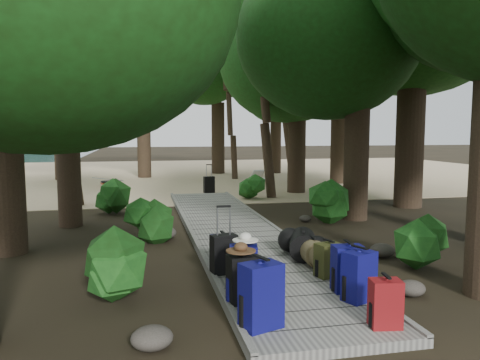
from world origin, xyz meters
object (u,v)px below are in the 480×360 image
object	(u,v)px
backpack_left_a	(261,292)
backpack_left_c	(243,266)
backpack_left_d	(223,249)
kayak	(106,183)
backpack_left_b	(242,276)
backpack_right_d	(329,258)
lone_suitcase_on_sand	(209,185)
backpack_right_a	(385,301)
duffel_right_black	(303,244)
duffel_right_khaki	(312,251)
sun_lounger	(261,177)
backpack_right_c	(348,266)
suitcase_on_boardwalk	(224,254)
backpack_right_b	(359,273)

from	to	relation	value
backpack_left_a	backpack_left_c	size ratio (longest dim) A/B	1.16
backpack_left_d	kayak	xyz separation A→B (m)	(-2.65, 12.35, -0.21)
backpack_left_b	kayak	bearing A→B (deg)	92.64
backpack_left_d	kayak	world-z (taller)	backpack_left_d
backpack_right_d	kayak	size ratio (longest dim) A/B	0.17
lone_suitcase_on_sand	backpack_left_a	bearing A→B (deg)	-105.67
backpack_right_a	duffel_right_black	distance (m)	2.92
backpack_left_b	backpack_left_c	size ratio (longest dim) A/B	0.97
backpack_left_c	backpack_right_a	world-z (taller)	backpack_left_c
duffel_right_khaki	backpack_left_b	bearing A→B (deg)	-131.96
backpack_left_c	duffel_right_black	world-z (taller)	backpack_left_c
backpack_left_d	duffel_right_black	size ratio (longest dim) A/B	0.74
duffel_right_black	lone_suitcase_on_sand	bearing A→B (deg)	109.50
sun_lounger	backpack_right_c	bearing A→B (deg)	-104.80
sun_lounger	backpack_right_a	bearing A→B (deg)	-104.43
backpack_right_a	backpack_right_c	bearing A→B (deg)	93.76
backpack_left_b	duffel_right_khaki	world-z (taller)	backpack_left_b
backpack_left_d	backpack_right_c	distance (m)	2.14
backpack_right_a	lone_suitcase_on_sand	xyz separation A→B (m)	(-0.16, 12.47, -0.10)
backpack_left_c	backpack_left_d	world-z (taller)	backpack_left_c
duffel_right_black	suitcase_on_boardwalk	size ratio (longest dim) A/B	1.24
backpack_left_d	backpack_right_c	world-z (taller)	backpack_right_c
backpack_left_c	backpack_right_c	size ratio (longest dim) A/B	1.01
backpack_left_a	lone_suitcase_on_sand	world-z (taller)	backpack_left_a
backpack_left_c	backpack_right_c	bearing A→B (deg)	0.02
backpack_left_a	backpack_left_d	size ratio (longest dim) A/B	1.46
backpack_right_a	suitcase_on_boardwalk	bearing A→B (deg)	130.22
duffel_right_black	duffel_right_khaki	bearing A→B (deg)	-66.33
backpack_right_d	backpack_left_a	bearing A→B (deg)	-147.16
lone_suitcase_on_sand	sun_lounger	world-z (taller)	lone_suitcase_on_sand
backpack_left_b	backpack_left_c	world-z (taller)	backpack_left_c
backpack_left_c	duffel_right_black	xyz separation A→B (m)	(1.37, 1.44, -0.12)
lone_suitcase_on_sand	duffel_right_khaki	bearing A→B (deg)	-98.46
backpack_left_d	backpack_right_a	world-z (taller)	backpack_right_a
backpack_left_b	lone_suitcase_on_sand	size ratio (longest dim) A/B	1.12
backpack_right_c	duffel_right_black	world-z (taller)	backpack_right_c
backpack_right_a	duffel_right_khaki	size ratio (longest dim) A/B	0.96
backpack_left_d	duffel_right_khaki	distance (m)	1.48
backpack_right_c	suitcase_on_boardwalk	bearing A→B (deg)	147.61
backpack_right_a	duffel_right_black	bearing A→B (deg)	97.24
backpack_right_c	lone_suitcase_on_sand	xyz separation A→B (m)	(-0.27, 11.28, -0.15)
backpack_right_b	lone_suitcase_on_sand	world-z (taller)	backpack_right_b
backpack_right_a	sun_lounger	size ratio (longest dim) A/B	0.36
backpack_right_c	kayak	world-z (taller)	backpack_right_c
backpack_left_b	kayak	size ratio (longest dim) A/B	0.21
backpack_left_a	backpack_right_c	size ratio (longest dim) A/B	1.17
backpack_left_a	backpack_right_d	world-z (taller)	backpack_left_a
suitcase_on_boardwalk	kayak	world-z (taller)	suitcase_on_boardwalk
backpack_left_b	suitcase_on_boardwalk	bearing A→B (deg)	83.02
backpack_left_b	lone_suitcase_on_sand	distance (m)	11.46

